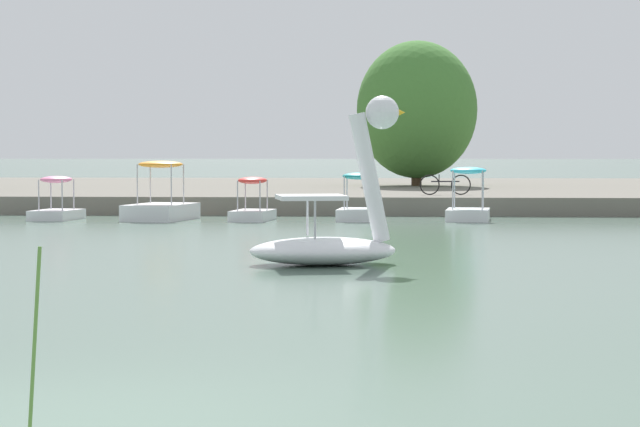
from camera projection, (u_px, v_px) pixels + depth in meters
ground_plane at (60, 426)px, 8.41m from camera, size 641.78×641.78×0.00m
shore_bank_far at (333, 192)px, 49.20m from camera, size 119.03×26.60×0.57m
swan_boat at (332, 228)px, 20.41m from camera, size 2.86×1.94×2.94m
pedal_boat_cyan at (468, 204)px, 33.61m from camera, size 1.39×2.00×1.53m
pedal_boat_teal at (358, 206)px, 33.60m from camera, size 1.23×1.82×1.37m
pedal_boat_red at (253, 206)px, 33.58m from camera, size 1.23×1.86×1.25m
pedal_boat_orange at (161, 205)px, 33.87m from camera, size 1.98×2.64×1.70m
pedal_boat_pink at (57, 205)px, 34.01m from camera, size 1.31×1.86×1.26m
tree_willow_overhanging at (417, 110)px, 48.00m from camera, size 5.44×5.72×5.92m
bicycle_parked at (445, 185)px, 37.89m from camera, size 1.66×0.28×0.67m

